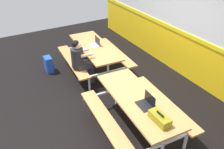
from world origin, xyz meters
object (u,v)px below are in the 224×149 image
Objects in this scene: toolbox_grey at (160,118)px; laptop_dark at (146,103)px; backpack_dark at (49,64)px; student_nearer at (81,59)px; picnic_table_right at (137,105)px; laptop_silver at (95,44)px; picnic_table_left at (95,51)px.

laptop_dark is at bearing 171.39° from toolbox_grey.
backpack_dark is (-3.25, -0.86, -0.57)m from laptop_dark.
toolbox_grey is 3.82m from backpack_dark.
backpack_dark is (-3.69, -0.80, -0.60)m from toolbox_grey.
laptop_dark reaches higher than backpack_dark.
picnic_table_right is at bearing 7.86° from student_nearer.
student_nearer is at bearing -172.42° from laptop_dark.
student_nearer is 0.78m from laptop_silver.
picnic_table_right is 3.14m from backpack_dark.
student_nearer is 3.61× the size of laptop_dark.
student_nearer reaches higher than backpack_dark.
picnic_table_left is 1.75× the size of student_nearer.
toolbox_grey is at bearing -3.81° from picnic_table_right.
picnic_table_left is 6.34× the size of laptop_dark.
laptop_dark is (0.24, 0.02, 0.21)m from picnic_table_right.
student_nearer is at bearing -53.94° from picnic_table_left.
student_nearer is at bearing 29.60° from backpack_dark.
laptop_silver is at bearing 172.01° from picnic_table_right.
student_nearer is 2.28m from laptop_dark.
laptop_dark is 0.83× the size of toolbox_grey.
picnic_table_left is at bearing 126.06° from student_nearer.
picnic_table_right is at bearing 15.62° from backpack_dark.
laptop_silver is 0.83× the size of toolbox_grey.
student_nearer is 3.61× the size of laptop_silver.
student_nearer is (0.43, -0.59, 0.13)m from picnic_table_left.
backpack_dark is at bearing -150.40° from student_nearer.
student_nearer is 2.74× the size of backpack_dark.
backpack_dark is at bearing -116.12° from picnic_table_left.
backpack_dark is at bearing -165.11° from laptop_dark.
picnic_table_left is 4.81× the size of backpack_dark.
student_nearer reaches higher than picnic_table_left.
picnic_table_right is 0.32m from laptop_dark.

